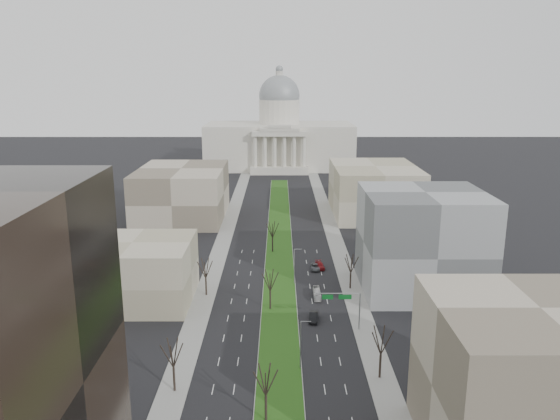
{
  "coord_description": "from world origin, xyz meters",
  "views": [
    {
      "loc": [
        0.02,
        -31.67,
        50.66
      ],
      "look_at": [
        0.18,
        113.86,
        14.23
      ],
      "focal_mm": 35.0,
      "sensor_mm": 36.0,
      "label": 1
    }
  ],
  "objects_px": {
    "car_red": "(320,266)",
    "box_van": "(317,294)",
    "car_black": "(314,317)",
    "car_grey_far": "(315,267)"
  },
  "relations": [
    {
      "from": "car_red",
      "to": "car_grey_far",
      "type": "relative_size",
      "value": 1.01
    },
    {
      "from": "car_black",
      "to": "box_van",
      "type": "relative_size",
      "value": 0.78
    },
    {
      "from": "car_black",
      "to": "car_grey_far",
      "type": "bearing_deg",
      "value": 92.29
    },
    {
      "from": "box_van",
      "to": "car_black",
      "type": "bearing_deg",
      "value": -97.01
    },
    {
      "from": "car_black",
      "to": "car_grey_far",
      "type": "xyz_separation_m",
      "value": [
        2.28,
        30.86,
        -0.12
      ]
    },
    {
      "from": "car_black",
      "to": "box_van",
      "type": "distance_m",
      "value": 12.45
    },
    {
      "from": "car_grey_far",
      "to": "car_black",
      "type": "bearing_deg",
      "value": -92.11
    },
    {
      "from": "car_red",
      "to": "car_black",
      "type": "bearing_deg",
      "value": -102.17
    },
    {
      "from": "car_red",
      "to": "box_van",
      "type": "relative_size",
      "value": 0.8
    },
    {
      "from": "car_grey_far",
      "to": "box_van",
      "type": "relative_size",
      "value": 0.79
    }
  ]
}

